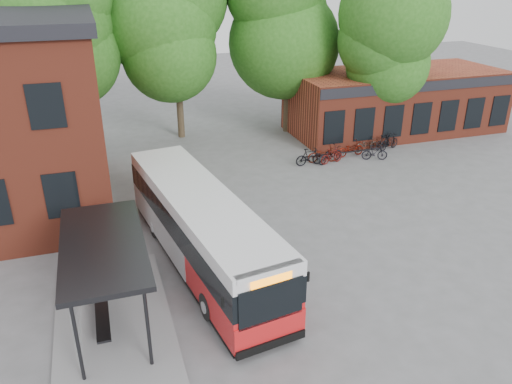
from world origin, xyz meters
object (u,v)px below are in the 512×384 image
object	(u,v)px
bicycle_0	(322,155)
bicycle_7	(384,141)
bicycle_5	(375,153)
bus_shelter	(108,283)
bicycle_3	(332,156)
bicycle_extra_0	(389,142)
bicycle_4	(351,149)
city_bus	(201,229)
bicycle_1	(310,157)
bicycle_6	(366,144)
bicycle_2	(330,155)

from	to	relation	value
bicycle_0	bicycle_7	bearing A→B (deg)	-70.13
bicycle_0	bicycle_5	size ratio (longest dim) A/B	1.18
bus_shelter	bicycle_3	size ratio (longest dim) A/B	4.67
bicycle_5	bicycle_7	distance (m)	2.17
bicycle_0	bicycle_extra_0	size ratio (longest dim) A/B	1.06
bicycle_4	bicycle_5	world-z (taller)	bicycle_4
city_bus	bicycle_0	size ratio (longest dim) A/B	6.31
bicycle_1	bicycle_0	bearing A→B (deg)	-77.28
bicycle_5	bicycle_6	size ratio (longest dim) A/B	0.94
bicycle_1	city_bus	bearing A→B (deg)	134.55
bicycle_1	bicycle_5	world-z (taller)	bicycle_1
bicycle_1	bicycle_7	size ratio (longest dim) A/B	1.07
bicycle_1	bicycle_7	world-z (taller)	bicycle_1
bicycle_0	bicycle_2	world-z (taller)	bicycle_2
bicycle_3	bicycle_extra_0	bearing A→B (deg)	-88.84
bicycle_7	bicycle_0	bearing A→B (deg)	76.82
bus_shelter	bicycle_7	xyz separation A→B (m)	(16.81, 11.74, -0.98)
bus_shelter	bicycle_5	size ratio (longest dim) A/B	4.72
city_bus	bicycle_extra_0	size ratio (longest dim) A/B	6.69
bicycle_4	bicycle_5	distance (m)	1.42
bicycle_0	bicycle_4	size ratio (longest dim) A/B	1.01
bicycle_4	bicycle_5	bearing A→B (deg)	-141.39
bicycle_0	city_bus	bearing A→B (deg)	141.28
bicycle_4	bicycle_7	xyz separation A→B (m)	(2.54, 0.55, 0.01)
bicycle_2	bicycle_4	world-z (taller)	bicycle_2
bus_shelter	bicycle_5	xyz separation A→B (m)	(15.29, 10.19, -1.00)
bicycle_3	bicycle_extra_0	xyz separation A→B (m)	(4.37, 1.04, 0.05)
bus_shelter	bicycle_6	distance (m)	19.56
city_bus	bicycle_7	xyz separation A→B (m)	(13.38, 9.21, -0.94)
bus_shelter	bicycle_3	xyz separation A→B (m)	(12.69, 10.47, -1.00)
city_bus	bicycle_1	size ratio (longest dim) A/B	6.67
bicycle_4	bicycle_6	distance (m)	1.45
bicycle_5	bicycle_6	distance (m)	1.56
bus_shelter	bicycle_0	bearing A→B (deg)	41.35
bicycle_5	bicycle_7	size ratio (longest dim) A/B	0.95
bicycle_5	bicycle_extra_0	bearing A→B (deg)	-33.61
bicycle_6	bicycle_extra_0	world-z (taller)	bicycle_extra_0
bus_shelter	bicycle_extra_0	world-z (taller)	bus_shelter
bicycle_1	bicycle_6	xyz separation A→B (m)	(4.25, 1.13, -0.08)
bus_shelter	bicycle_0	xyz separation A→B (m)	(12.27, 10.80, -0.99)
city_bus	bicycle_4	world-z (taller)	city_bus
bicycle_4	city_bus	bearing A→B (deg)	121.66
bus_shelter	bicycle_0	distance (m)	16.38
bicycle_4	bicycle_extra_0	bearing A→B (deg)	-90.40
bus_shelter	bicycle_3	world-z (taller)	bus_shelter
bicycle_2	bicycle_6	distance (m)	3.18
bicycle_extra_0	bicycle_1	bearing A→B (deg)	79.83
bicycle_4	bicycle_2	bearing A→B (deg)	103.24
bus_shelter	bicycle_extra_0	xyz separation A→B (m)	(17.06, 11.51, -0.95)
city_bus	bicycle_3	size ratio (longest dim) A/B	7.38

